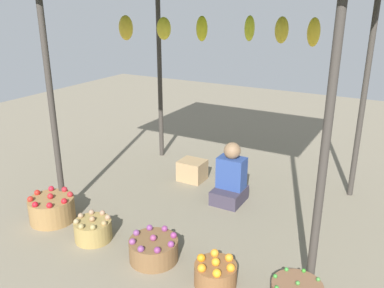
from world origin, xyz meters
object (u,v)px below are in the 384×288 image
Objects in this scene: basket_potatoes at (93,229)px; wooden_crate_near_vendor at (192,170)px; basket_red_apples at (52,209)px; basket_oranges at (215,273)px; vendor_person at (231,179)px; basket_purple_onions at (154,249)px.

basket_potatoes is 1.11× the size of wooden_crate_near_vendor.
basket_oranges is (2.15, -0.10, -0.03)m from basket_red_apples.
wooden_crate_near_vendor is (-0.73, 0.32, -0.15)m from vendor_person.
basket_purple_onions is at bearing -2.16° from basket_red_apples.
vendor_person is at bearing 109.60° from basket_oranges.
vendor_person is 2.20× the size of wooden_crate_near_vendor.
vendor_person reaches higher than wooden_crate_near_vendor.
basket_purple_onions is at bearing -72.17° from wooden_crate_near_vendor.
basket_red_apples reaches higher than basket_potatoes.
vendor_person is at bearing 59.06° from basket_potatoes.
basket_oranges is at bearing -70.40° from vendor_person.
basket_purple_onions is (1.45, -0.05, -0.03)m from basket_red_apples.
wooden_crate_near_vendor is (-0.59, 1.82, 0.03)m from basket_purple_onions.
vendor_person is at bearing -23.89° from wooden_crate_near_vendor.
basket_potatoes is at bearing -178.55° from basket_purple_onions.
vendor_person is 0.82m from wooden_crate_near_vendor.
wooden_crate_near_vendor is at bearing 156.11° from vendor_person.
basket_red_apples is 1.35× the size of basket_oranges.
wooden_crate_near_vendor is at bearing 107.83° from basket_purple_onions.
basket_red_apples is 1.30× the size of basket_potatoes.
vendor_person is at bearing 42.06° from basket_red_apples.
vendor_person is 1.65m from basket_oranges.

